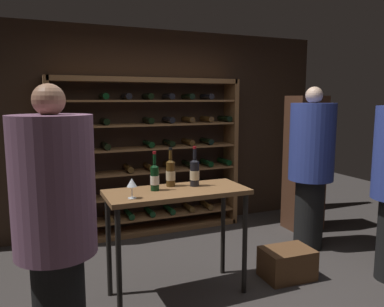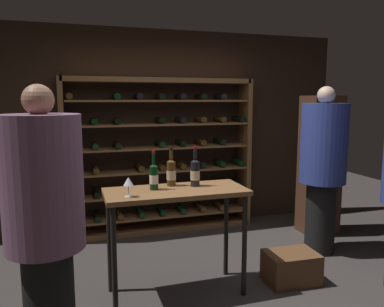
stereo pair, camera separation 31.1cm
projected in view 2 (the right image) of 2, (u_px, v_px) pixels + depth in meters
The scene contains 12 objects.
ground_plane at pixel (219, 300), 3.27m from camera, with size 10.15×10.15×0.00m, color #383330.
back_wall at pixel (163, 131), 5.04m from camera, with size 4.96×0.10×2.60m, color #332319.
wine_rack at pixel (161, 157), 4.86m from camera, with size 2.43×0.32×1.98m.
tasting_table at pixel (176, 203), 3.27m from camera, with size 1.22×0.51×0.95m.
person_guest_khaki at pixel (45, 215), 2.38m from camera, with size 0.49×0.49×1.81m.
person_guest_plum_blouse at pixel (323, 163), 4.17m from camera, with size 0.50×0.50×1.86m.
wine_crate at pixel (291, 267), 3.57m from camera, with size 0.48×0.34×0.29m, color brown.
display_cabinet at pixel (320, 165), 4.83m from camera, with size 0.44×0.36×1.76m, color #4C2D1E.
wine_bottle_green_slim at pixel (171, 172), 3.37m from camera, with size 0.08×0.08×0.35m.
wine_bottle_red_label at pixel (195, 172), 3.36m from camera, with size 0.08×0.08×0.36m.
wine_bottle_amber_reserve at pixel (154, 176), 3.23m from camera, with size 0.08×0.08×0.34m.
wine_glass_stemmed_left at pixel (128, 182), 2.99m from camera, with size 0.08×0.08×0.16m.
Camera 2 is at (-1.13, -2.85, 1.72)m, focal length 35.39 mm.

